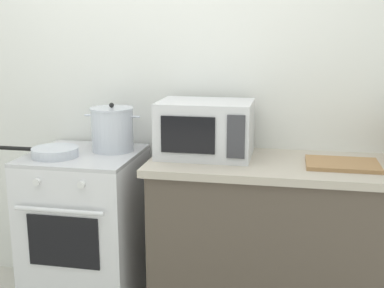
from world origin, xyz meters
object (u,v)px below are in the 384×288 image
Objects in this scene: stock_pot at (112,129)px; stove at (87,230)px; frying_pan at (54,152)px; microwave at (205,129)px; cutting_board at (342,164)px.

stove is at bearing -145.76° from stock_pot.
stove is 0.51m from frying_pan.
microwave is at bearing 12.58° from frying_pan.
frying_pan is 1.52m from cutting_board.
frying_pan is at bearing -143.49° from stock_pot.
microwave reaches higher than frying_pan.
stove is 1.47m from cutting_board.
cutting_board is at bearing -4.35° from stock_pot.
microwave is (0.68, 0.08, 0.61)m from stove.
stock_pot reaches higher than frying_pan.
frying_pan is 0.90× the size of microwave.
microwave is at bearing -1.85° from stock_pot.
stock_pot is at bearing 178.15° from microwave.
stove is 2.56× the size of cutting_board.
frying_pan is at bearing -141.04° from stove.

